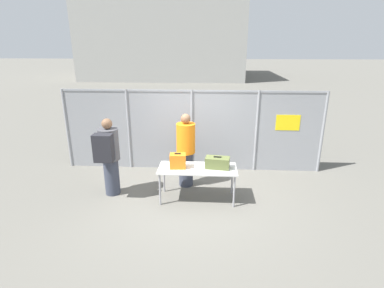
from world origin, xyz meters
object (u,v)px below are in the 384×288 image
at_px(suitcase_olive, 217,163).
at_px(security_worker_near, 186,149).
at_px(traveler_hooded, 109,155).
at_px(suitcase_orange, 178,161).
at_px(inspection_table, 197,171).
at_px(utility_trailer, 234,128).

distance_m(suitcase_olive, security_worker_near, 0.95).
bearing_deg(traveler_hooded, suitcase_orange, 10.02).
xyz_separation_m(suitcase_orange, suitcase_olive, (0.83, 0.04, -0.04)).
xyz_separation_m(suitcase_orange, traveler_hooded, (-1.49, 0.09, 0.07)).
height_order(traveler_hooded, security_worker_near, security_worker_near).
distance_m(inspection_table, security_worker_near, 0.76).
height_order(inspection_table, suitcase_olive, suitcase_olive).
height_order(suitcase_orange, suitcase_olive, suitcase_orange).
bearing_deg(traveler_hooded, utility_trailer, 67.84).
height_order(inspection_table, suitcase_orange, suitcase_orange).
height_order(suitcase_olive, utility_trailer, suitcase_olive).
bearing_deg(suitcase_orange, traveler_hooded, 176.37).
xyz_separation_m(inspection_table, utility_trailer, (1.10, 4.25, -0.25)).
bearing_deg(utility_trailer, traveler_hooded, -125.80).
distance_m(suitcase_orange, traveler_hooded, 1.49).
bearing_deg(security_worker_near, suitcase_olive, 140.44).
distance_m(inspection_table, suitcase_olive, 0.45).
height_order(traveler_hooded, utility_trailer, traveler_hooded).
bearing_deg(utility_trailer, suitcase_orange, -109.57).
bearing_deg(suitcase_orange, security_worker_near, 80.20).
bearing_deg(inspection_table, security_worker_near, 113.95).
bearing_deg(suitcase_olive, inspection_table, -174.77).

